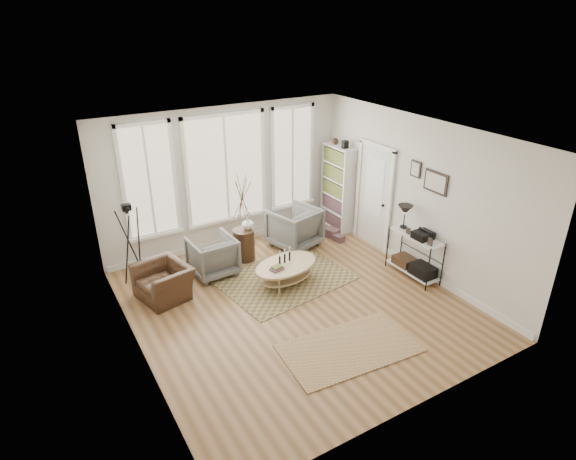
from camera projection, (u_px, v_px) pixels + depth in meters
room at (297, 227)px, 7.64m from camera, size 5.50×5.54×2.90m
bay_window at (226, 171)px, 9.65m from camera, size 4.14×0.12×2.24m
door at (374, 194)px, 9.81m from camera, size 0.09×1.06×2.22m
bookcase at (338, 188)px, 10.66m from camera, size 0.31×0.85×2.06m
low_shelf at (414, 251)px, 8.86m from camera, size 0.38×1.08×1.30m
wall_art at (430, 179)px, 8.39m from camera, size 0.04×0.88×0.44m
rug_main at (284, 278)px, 8.95m from camera, size 2.51×2.02×0.01m
rug_runner at (349, 348)px, 7.13m from camera, size 2.08×1.27×0.01m
coffee_table at (286, 268)px, 8.68m from camera, size 1.41×1.06×0.58m
armchair_left at (213, 256)px, 8.99m from camera, size 0.83×0.85×0.74m
armchair_right at (294, 227)px, 10.03m from camera, size 1.11×1.13×0.85m
side_table at (243, 220)px, 9.30m from camera, size 0.43×0.43×1.79m
vase at (248, 223)px, 9.40m from camera, size 0.30×0.30×0.24m
accent_chair at (164, 281)px, 8.30m from camera, size 1.07×0.98×0.59m
tripod_camera at (133, 248)px, 8.52m from camera, size 0.55×0.55×1.55m
book_stack_near at (332, 233)px, 10.54m from camera, size 0.32×0.35×0.19m
book_stack_far at (339, 238)px, 10.36m from camera, size 0.21×0.25×0.14m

